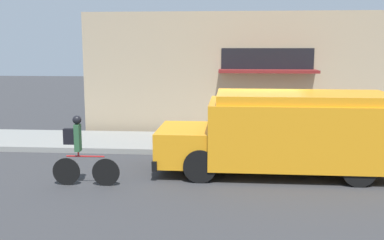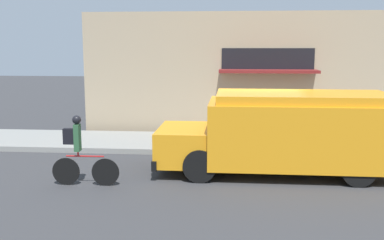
# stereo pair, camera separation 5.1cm
# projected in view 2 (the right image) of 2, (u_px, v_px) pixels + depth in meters

# --- Properties ---
(ground_plane) EXTENTS (70.00, 70.00, 0.00)m
(ground_plane) POSITION_uv_depth(u_px,v_px,m) (257.00, 157.00, 13.11)
(ground_plane) COLOR #38383A
(sidewalk) EXTENTS (28.00, 2.81, 0.16)m
(sidewalk) POSITION_uv_depth(u_px,v_px,m) (254.00, 144.00, 14.48)
(sidewalk) COLOR gray
(sidewalk) RESTS_ON ground_plane
(storefront) EXTENTS (12.27, 1.02, 4.41)m
(storefront) POSITION_uv_depth(u_px,v_px,m) (254.00, 74.00, 15.93)
(storefront) COLOR tan
(storefront) RESTS_ON ground_plane
(school_bus) EXTENTS (5.93, 2.72, 2.05)m
(school_bus) POSITION_uv_depth(u_px,v_px,m) (287.00, 132.00, 11.27)
(school_bus) COLOR orange
(school_bus) RESTS_ON ground_plane
(cyclist) EXTENTS (1.57, 0.20, 1.64)m
(cyclist) POSITION_uv_depth(u_px,v_px,m) (80.00, 152.00, 10.32)
(cyclist) COLOR black
(cyclist) RESTS_ON ground_plane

